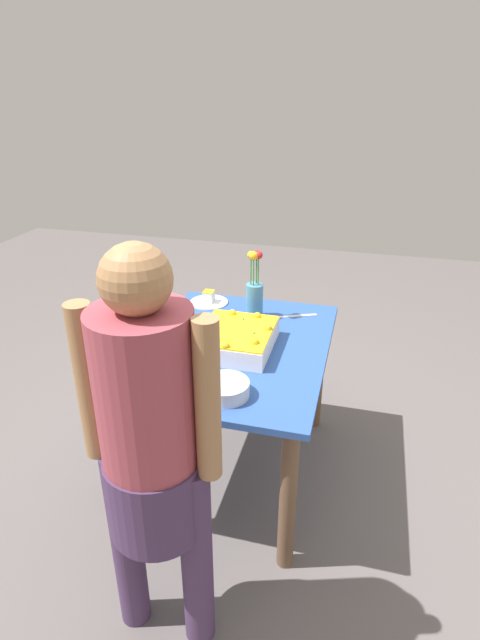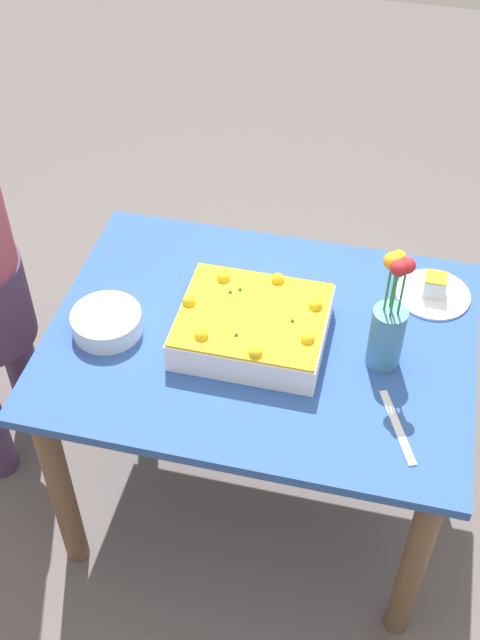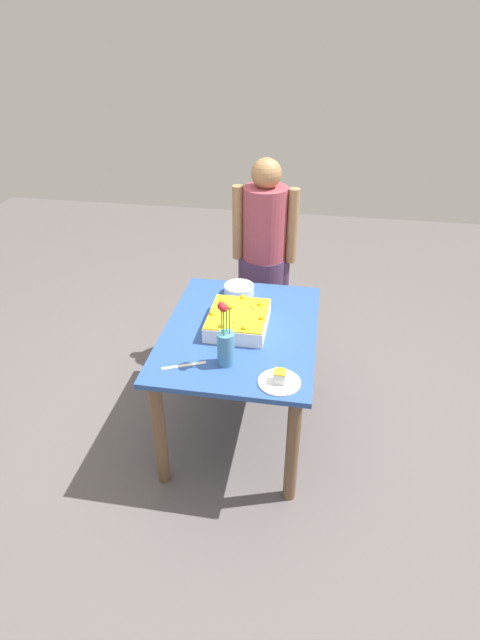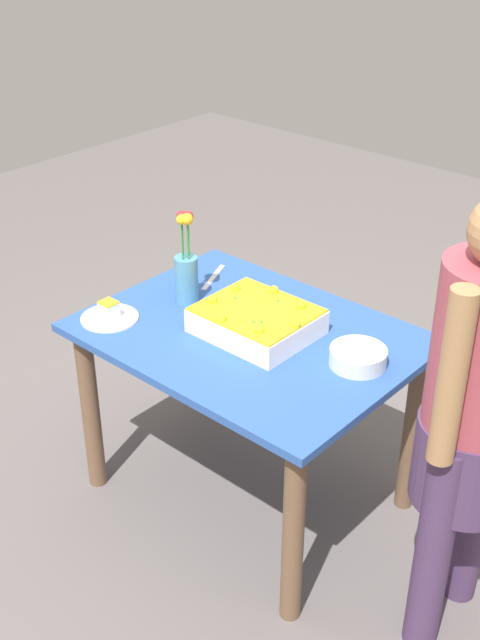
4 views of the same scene
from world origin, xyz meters
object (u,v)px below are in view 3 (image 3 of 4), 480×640
sheet_cake (238,320)px  fruit_bowl (239,290)px  cake_knife (184,366)px  person_standing (264,250)px  flower_vase (226,342)px  serving_plate_with_slice (279,380)px

sheet_cake → fruit_bowl: sheet_cake is taller
sheet_cake → cake_knife: 0.46m
cake_knife → person_standing: bearing=-125.0°
cake_knife → flower_vase: (0.06, -0.21, 0.13)m
sheet_cake → cake_knife: (-0.41, 0.21, -0.05)m
cake_knife → person_standing: (1.26, -0.25, 0.11)m
flower_vase → fruit_bowl: 0.75m
sheet_cake → flower_vase: (-0.35, 0.00, 0.08)m
cake_knife → serving_plate_with_slice: bearing=150.1°
serving_plate_with_slice → flower_vase: bearing=68.3°
sheet_cake → cake_knife: bearing=152.7°
flower_vase → fruit_bowl: size_ratio=1.89×
sheet_cake → person_standing: 0.86m
fruit_bowl → person_standing: bearing=-12.3°
sheet_cake → person_standing: person_standing is taller
flower_vase → fruit_bowl: (0.74, 0.06, -0.10)m
sheet_cake → person_standing: bearing=-2.7°
flower_vase → person_standing: bearing=-2.0°
sheet_cake → flower_vase: 0.36m
serving_plate_with_slice → flower_vase: 0.33m
serving_plate_with_slice → cake_knife: bearing=83.9°
sheet_cake → cake_knife: size_ratio=1.69×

